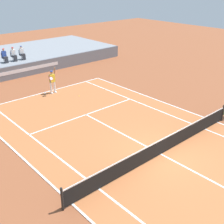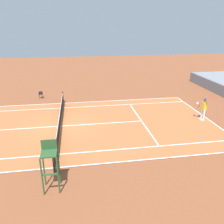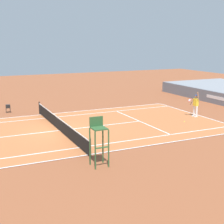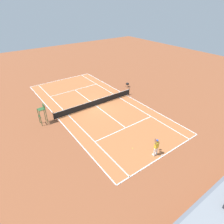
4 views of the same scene
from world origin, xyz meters
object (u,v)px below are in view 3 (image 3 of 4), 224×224
ball_hopper (8,106)px  umpire_chair (99,135)px  tennis_ball (184,122)px  tennis_player (195,105)px

ball_hopper → umpire_chair: bearing=9.1°
ball_hopper → tennis_ball: bearing=52.0°
tennis_player → umpire_chair: 13.13m
tennis_player → umpire_chair: (6.60, -11.34, 0.56)m
tennis_player → ball_hopper: tennis_player is taller
tennis_ball → umpire_chair: umpire_chair is taller
umpire_chair → ball_hopper: 14.93m
tennis_ball → umpire_chair: bearing=-59.7°
tennis_player → tennis_ball: (1.10, -1.91, -0.96)m
tennis_player → ball_hopper: bearing=-120.6°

